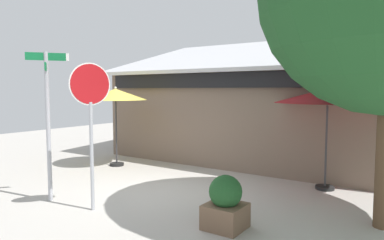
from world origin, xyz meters
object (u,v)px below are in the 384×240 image
(sidewalk_planter, at_px, (225,204))
(stop_sign, at_px, (91,107))
(street_sign_post, at_px, (48,112))
(patio_umbrella_crimson_center, at_px, (328,96))
(patio_umbrella_mustard_left, at_px, (116,95))

(sidewalk_planter, bearing_deg, stop_sign, -166.08)
(street_sign_post, xyz_separation_m, sidewalk_planter, (3.87, 0.76, -1.48))
(street_sign_post, bearing_deg, stop_sign, 4.90)
(patio_umbrella_crimson_center, bearing_deg, stop_sign, -129.74)
(street_sign_post, bearing_deg, sidewalk_planter, 11.10)
(stop_sign, distance_m, patio_umbrella_crimson_center, 5.37)
(patio_umbrella_mustard_left, relative_size, patio_umbrella_crimson_center, 1.00)
(street_sign_post, height_order, sidewalk_planter, street_sign_post)
(street_sign_post, distance_m, patio_umbrella_crimson_center, 6.31)
(street_sign_post, relative_size, sidewalk_planter, 3.41)
(stop_sign, relative_size, sidewalk_planter, 3.11)
(stop_sign, bearing_deg, patio_umbrella_crimson_center, 50.26)
(patio_umbrella_mustard_left, xyz_separation_m, sidewalk_planter, (5.31, -2.56, -1.78))
(patio_umbrella_crimson_center, distance_m, sidewalk_planter, 3.99)
(street_sign_post, bearing_deg, patio_umbrella_mustard_left, 113.55)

